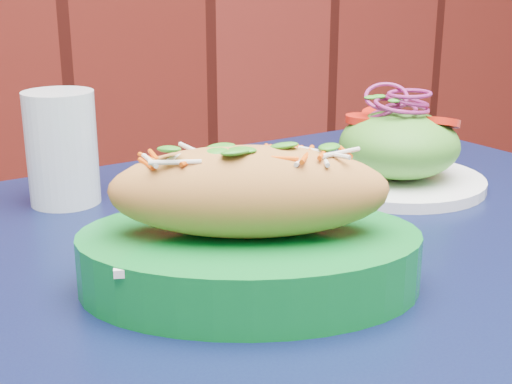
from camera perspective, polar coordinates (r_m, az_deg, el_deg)
name	(u,v)px	position (r m, az deg, el deg)	size (l,w,h in m)	color
cafe_table	(363,344)	(0.67, 8.53, -11.92)	(0.89, 0.89, 0.75)	black
banh_mi_basket	(249,232)	(0.54, -0.54, -3.25)	(0.31, 0.26, 0.12)	#0A7126
salad_plate	(398,151)	(0.82, 11.32, 3.20)	(0.20, 0.20, 0.11)	white
water_glass	(62,148)	(0.77, -15.27, 3.41)	(0.07, 0.07, 0.12)	silver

